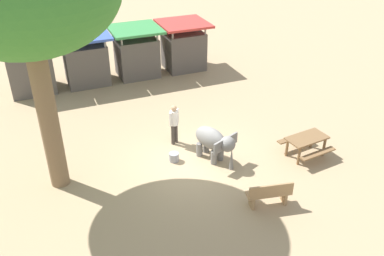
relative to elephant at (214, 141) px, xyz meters
The scene contains 10 objects.
ground_plane 1.05m from the elephant, behind, with size 60.00×60.00×0.00m, color tan.
elephant is the anchor object (origin of this frame).
person_handler 1.85m from the elephant, 119.81° to the left, with size 0.45×0.32×1.62m.
wooden_bench 3.02m from the elephant, 80.52° to the right, with size 1.45×0.66×0.88m.
picnic_table_near 3.39m from the elephant, 18.02° to the right, with size 1.66×1.65×0.78m.
market_stall_teal 10.32m from the elephant, 122.63° to the left, with size 2.50×2.50×2.52m.
market_stall_blue 9.18m from the elephant, 108.82° to the left, with size 2.50×2.50×2.52m.
market_stall_green 8.70m from the elephant, 92.37° to the left, with size 2.50×2.50×2.52m.
market_stall_red 8.97m from the elephant, 75.53° to the left, with size 2.50×2.50×2.52m.
feed_bucket 1.57m from the elephant, 161.11° to the left, with size 0.36×0.36×0.32m, color gray.
Camera 1 is at (-4.79, -11.33, 8.57)m, focal length 38.80 mm.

